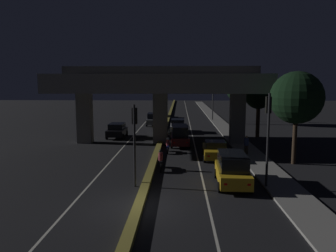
% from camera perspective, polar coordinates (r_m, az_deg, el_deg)
% --- Properties ---
extents(ground_plane, '(200.00, 200.00, 0.00)m').
position_cam_1_polar(ground_plane, '(16.76, -5.01, -13.84)').
color(ground_plane, black).
extents(lane_line_left_inner, '(0.12, 126.00, 0.00)m').
position_cam_1_polar(lane_line_left_inner, '(51.15, -3.99, 0.64)').
color(lane_line_left_inner, beige).
rests_on(lane_line_left_inner, ground_plane).
extents(lane_line_right_inner, '(0.12, 126.00, 0.00)m').
position_cam_1_polar(lane_line_right_inner, '(50.88, 3.74, 0.60)').
color(lane_line_right_inner, beige).
rests_on(lane_line_right_inner, ground_plane).
extents(median_divider, '(0.50, 126.00, 0.28)m').
position_cam_1_polar(median_divider, '(50.88, -0.13, 0.77)').
color(median_divider, olive).
rests_on(median_divider, ground_plane).
extents(sidewalk_right, '(2.18, 126.00, 0.13)m').
position_cam_1_polar(sidewalk_right, '(44.32, 9.93, -0.44)').
color(sidewalk_right, gray).
rests_on(sidewalk_right, ground_plane).
extents(elevated_overpass, '(19.70, 11.90, 7.76)m').
position_cam_1_polar(elevated_overpass, '(32.96, -1.35, 7.05)').
color(elevated_overpass, gray).
rests_on(elevated_overpass, ground_plane).
extents(traffic_light_left_of_median, '(0.30, 0.49, 4.87)m').
position_cam_1_polar(traffic_light_left_of_median, '(19.15, -5.84, -0.85)').
color(traffic_light_left_of_median, black).
rests_on(traffic_light_left_of_median, ground_plane).
extents(traffic_light_right_of_median, '(0.30, 0.49, 5.53)m').
position_cam_1_polar(traffic_light_right_of_median, '(19.57, 17.03, 0.30)').
color(traffic_light_right_of_median, black).
rests_on(traffic_light_right_of_median, ground_plane).
extents(street_lamp, '(2.20, 0.32, 7.11)m').
position_cam_1_polar(street_lamp, '(53.74, 7.47, 5.47)').
color(street_lamp, '#2D2D30').
rests_on(street_lamp, ground_plane).
extents(car_taxi_yellow_lead, '(2.04, 4.33, 1.91)m').
position_cam_1_polar(car_taxi_yellow_lead, '(20.13, 11.15, -7.33)').
color(car_taxi_yellow_lead, gold).
rests_on(car_taxi_yellow_lead, ground_plane).
extents(car_taxi_yellow_second, '(2.07, 4.08, 1.47)m').
position_cam_1_polar(car_taxi_yellow_second, '(26.72, 8.20, -4.15)').
color(car_taxi_yellow_second, gold).
rests_on(car_taxi_yellow_second, ground_plane).
extents(car_dark_red_third, '(1.98, 4.62, 1.97)m').
position_cam_1_polar(car_dark_red_third, '(32.14, 2.06, -1.58)').
color(car_dark_red_third, '#591414').
rests_on(car_dark_red_third, ground_plane).
extents(car_white_fourth, '(1.98, 4.00, 1.64)m').
position_cam_1_polar(car_white_fourth, '(40.80, 1.70, 0.10)').
color(car_white_fourth, silver).
rests_on(car_white_fourth, ground_plane).
extents(car_black_lead_oncoming, '(1.96, 3.96, 1.62)m').
position_cam_1_polar(car_black_lead_oncoming, '(37.13, -8.87, -0.72)').
color(car_black_lead_oncoming, black).
rests_on(car_black_lead_oncoming, ground_plane).
extents(car_grey_second_oncoming, '(2.15, 4.77, 1.76)m').
position_cam_1_polar(car_grey_second_oncoming, '(47.63, -2.59, 1.23)').
color(car_grey_second_oncoming, '#515459').
rests_on(car_grey_second_oncoming, ground_plane).
extents(car_white_third_oncoming, '(2.03, 4.39, 1.51)m').
position_cam_1_polar(car_white_third_oncoming, '(58.16, -1.52, 2.23)').
color(car_white_third_oncoming, silver).
rests_on(car_white_third_oncoming, ground_plane).
extents(motorcycle_black_filtering_near, '(0.34, 2.00, 1.47)m').
position_cam_1_polar(motorcycle_black_filtering_near, '(23.16, -1.29, -6.17)').
color(motorcycle_black_filtering_near, black).
rests_on(motorcycle_black_filtering_near, ground_plane).
extents(motorcycle_blue_filtering_mid, '(0.32, 1.72, 1.39)m').
position_cam_1_polar(motorcycle_blue_filtering_mid, '(28.78, -0.02, -3.51)').
color(motorcycle_blue_filtering_mid, black).
rests_on(motorcycle_blue_filtering_mid, ground_plane).
extents(pedestrian_on_sidewalk, '(0.38, 0.38, 1.59)m').
position_cam_1_polar(pedestrian_on_sidewalk, '(28.35, 13.49, -3.24)').
color(pedestrian_on_sidewalk, '#2D261E').
rests_on(pedestrian_on_sidewalk, sidewalk_right).
extents(roadside_tree_kerbside_near, '(3.90, 3.90, 6.97)m').
position_cam_1_polar(roadside_tree_kerbside_near, '(26.08, 21.50, 4.58)').
color(roadside_tree_kerbside_near, '#2D2116').
rests_on(roadside_tree_kerbside_near, ground_plane).
extents(roadside_tree_kerbside_mid, '(3.21, 3.21, 6.40)m').
position_cam_1_polar(roadside_tree_kerbside_mid, '(38.13, 15.53, 5.18)').
color(roadside_tree_kerbside_mid, '#38281C').
rests_on(roadside_tree_kerbside_mid, ground_plane).
extents(roadside_tree_kerbside_far, '(4.18, 4.18, 7.33)m').
position_cam_1_polar(roadside_tree_kerbside_far, '(49.88, 12.49, 6.30)').
color(roadside_tree_kerbside_far, '#2D2116').
rests_on(roadside_tree_kerbside_far, ground_plane).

